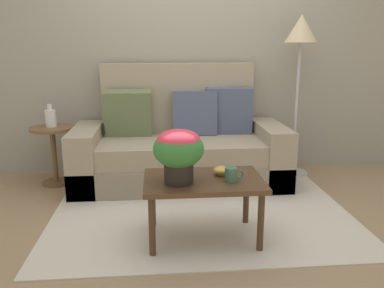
{
  "coord_description": "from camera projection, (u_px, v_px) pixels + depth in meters",
  "views": [
    {
      "loc": [
        -0.35,
        -3.01,
        1.36
      ],
      "look_at": [
        -0.06,
        0.16,
        0.56
      ],
      "focal_mm": 36.84,
      "sensor_mm": 36.0,
      "label": 1
    }
  ],
  "objects": [
    {
      "name": "table_vase",
      "position": [
        50.0,
        118.0,
        3.82
      ],
      "size": [
        0.1,
        0.1,
        0.22
      ],
      "color": "silver",
      "rests_on": "side_table"
    },
    {
      "name": "wall_back",
      "position": [
        188.0,
        41.0,
        4.16
      ],
      "size": [
        6.4,
        0.12,
        2.8
      ],
      "primitive_type": "cube",
      "color": "gray",
      "rests_on": "ground"
    },
    {
      "name": "snack_bowl",
      "position": [
        222.0,
        170.0,
        2.81
      ],
      "size": [
        0.12,
        0.12,
        0.06
      ],
      "color": "gold",
      "rests_on": "coffee_table"
    },
    {
      "name": "couch",
      "position": [
        180.0,
        148.0,
        3.97
      ],
      "size": [
        2.07,
        0.87,
        1.18
      ],
      "color": "gray",
      "rests_on": "ground"
    },
    {
      "name": "side_table",
      "position": [
        53.0,
        145.0,
        3.87
      ],
      "size": [
        0.42,
        0.42,
        0.58
      ],
      "color": "brown",
      "rests_on": "ground"
    },
    {
      "name": "floor_lamp",
      "position": [
        300.0,
        46.0,
        3.93
      ],
      "size": [
        0.32,
        0.32,
        1.65
      ],
      "color": "#B2B2B7",
      "rests_on": "ground"
    },
    {
      "name": "area_rug",
      "position": [
        200.0,
        208.0,
        3.37
      ],
      "size": [
        2.43,
        1.97,
        0.01
      ],
      "primitive_type": "cube",
      "color": "beige",
      "rests_on": "ground"
    },
    {
      "name": "potted_plant",
      "position": [
        179.0,
        150.0,
        2.6
      ],
      "size": [
        0.34,
        0.34,
        0.36
      ],
      "color": "black",
      "rests_on": "coffee_table"
    },
    {
      "name": "ground_plane",
      "position": [
        201.0,
        213.0,
        3.27
      ],
      "size": [
        14.0,
        14.0,
        0.0
      ],
      "primitive_type": "plane",
      "color": "#997A56"
    },
    {
      "name": "coffee_table",
      "position": [
        203.0,
        186.0,
        2.75
      ],
      "size": [
        0.83,
        0.54,
        0.46
      ],
      "color": "#442D1B",
      "rests_on": "ground"
    },
    {
      "name": "coffee_mug",
      "position": [
        231.0,
        174.0,
        2.67
      ],
      "size": [
        0.13,
        0.08,
        0.1
      ],
      "color": "#3D664C",
      "rests_on": "coffee_table"
    }
  ]
}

